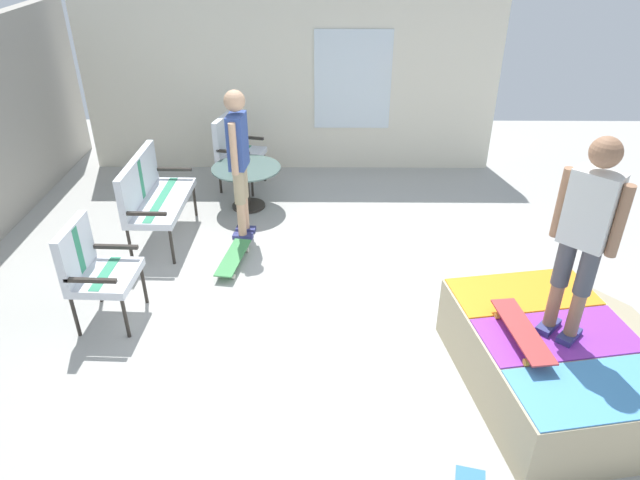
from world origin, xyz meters
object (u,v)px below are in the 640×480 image
Objects in this scene: patio_bench at (151,192)px; skateboard_by_bench at (233,258)px; patio_chair_by_wall at (91,265)px; skateboard_on_ramp at (522,331)px; patio_table at (247,179)px; person_watching at (238,154)px; skate_ramp at (554,362)px; person_skater at (586,229)px; patio_chair_near_house at (233,146)px.

patio_bench is 1.53× the size of skateboard_by_bench.
skateboard_on_ramp is (-0.99, -3.68, 0.05)m from patio_chair_by_wall.
skateboard_on_ramp is at bearing -125.96° from patio_bench.
patio_chair_by_wall is 1.13× the size of patio_table.
skateboard_on_ramp is (-2.66, -2.51, -0.39)m from person_watching.
patio_table is 1.10× the size of skateboard_on_ramp.
patio_chair_by_wall is 1.24× the size of skateboard_by_bench.
skateboard_on_ramp reaches higher than skateboard_by_bench.
patio_chair_by_wall is at bearing 74.95° from skateboard_on_ramp.
patio_bench is (2.51, 3.90, 0.33)m from skate_ramp.
skate_ramp is at bearing -122.73° from patio_bench.
skateboard_by_bench is 3.27m from skateboard_on_ramp.
patio_bench is at bearing 57.20° from person_skater.
skateboard_on_ramp is (-2.58, -3.55, 0.05)m from patio_bench.
person_skater reaches higher than patio_chair_near_house.
skateboard_on_ramp is (-3.42, -2.54, 0.26)m from patio_table.
person_skater is at bearing -122.80° from patio_bench.
skate_ramp is 3.47m from skateboard_by_bench.
patio_chair_near_house is 0.63× the size of person_skater.
patio_bench is 4.39m from skateboard_on_ramp.
skate_ramp is 2.54× the size of patio_table.
skateboard_on_ramp is at bearing -145.59° from patio_chair_near_house.
patio_table is at bearing -50.14° from patio_bench.
skateboard_on_ramp is at bearing -143.37° from patio_table.
person_watching is at bearing 47.77° from skate_ramp.
patio_table is 0.50× the size of person_watching.
person_watching reaches higher than patio_table.
patio_table is 1.00m from person_watching.
patio_table is at bearing 2.80° from person_watching.
skateboard_on_ramp is (-4.09, -2.80, 0.05)m from patio_chair_near_house.
patio_chair_near_house reaches higher than patio_table.
patio_chair_near_house is at bearing 37.92° from person_skater.
skateboard_by_bench is (-0.69, 0.03, -0.97)m from person_watching.
person_watching reaches higher than patio_chair_near_house.
patio_bench is 0.71× the size of person_watching.
patio_bench and patio_chair_near_house have the same top height.
patio_table is at bearing -158.90° from patio_chair_near_house.
person_skater is (-0.91, -4.00, 0.90)m from patio_chair_by_wall.
patio_chair_near_house is at bearing 21.10° from patio_table.
person_skater is (-2.50, -3.87, 0.90)m from patio_bench.
patio_table is 1.48m from skateboard_by_bench.
skate_ramp is 2.24× the size of patio_chair_by_wall.
patio_table is 0.56× the size of person_skater.
person_skater reaches higher than skate_ramp.
person_skater reaches higher than skateboard_on_ramp.
skateboard_by_bench is at bearing -120.74° from patio_bench.
person_watching is at bearing 43.28° from skateboard_on_ramp.
skate_ramp is 1.28× the size of person_watching.
patio_chair_by_wall is at bearing 154.92° from patio_table.
skateboard_by_bench is (-0.60, -1.01, -0.53)m from patio_bench.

